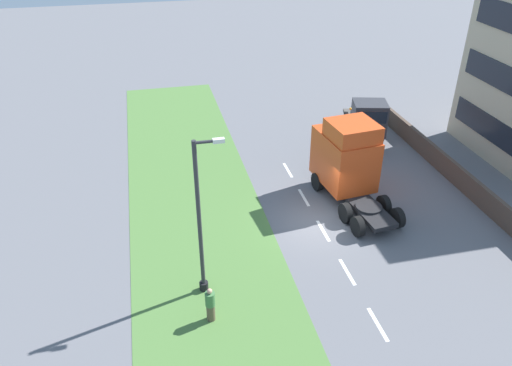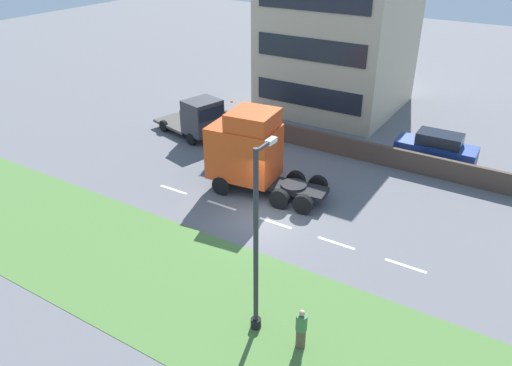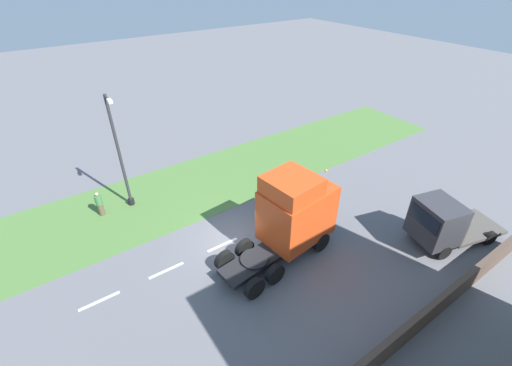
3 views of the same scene
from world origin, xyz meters
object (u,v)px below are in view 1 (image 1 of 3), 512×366
lorry_cab (347,160)px  flatbed_truck (367,119)px  pedestrian (210,305)px  lamp_post (201,228)px

lorry_cab → flatbed_truck: (4.19, 6.58, -0.80)m
lorry_cab → pedestrian: 11.57m
pedestrian → flatbed_truck: bearing=47.9°
lorry_cab → flatbed_truck: lorry_cab is taller
flatbed_truck → lamp_post: (-12.78, -12.38, 1.75)m
flatbed_truck → pedestrian: (-12.80, -14.17, -0.68)m
pedestrian → lamp_post: bearing=89.3°
lorry_cab → lamp_post: 10.41m
lamp_post → pedestrian: size_ratio=4.40×
lorry_cab → flatbed_truck: size_ratio=1.17×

